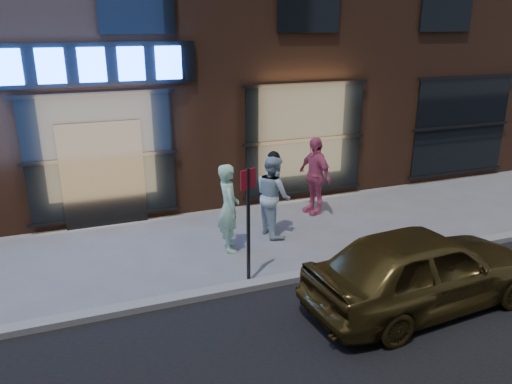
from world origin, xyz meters
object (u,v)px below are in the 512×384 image
man_cap (273,195)px  gold_sedan (423,268)px  man_bowtie (229,208)px  passerby (315,176)px  sign_post (248,215)px

man_cap → gold_sedan: bearing=-166.9°
man_bowtie → passerby: (2.58, 1.28, 0.03)m
passerby → gold_sedan: (-0.32, -4.45, -0.26)m
man_bowtie → passerby: size_ratio=0.97×
gold_sedan → sign_post: (-2.35, 1.75, 0.60)m
man_cap → sign_post: sign_post is taller
man_cap → sign_post: (-1.23, -1.84, 0.39)m
passerby → sign_post: bearing=-56.1°
sign_post → passerby: bearing=21.1°
man_cap → sign_post: 2.25m
man_bowtie → gold_sedan: bearing=-139.3°
man_cap → gold_sedan: size_ratio=0.45×
passerby → gold_sedan: passerby is taller
man_bowtie → man_cap: (1.14, 0.42, -0.01)m
man_bowtie → sign_post: size_ratio=0.85×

